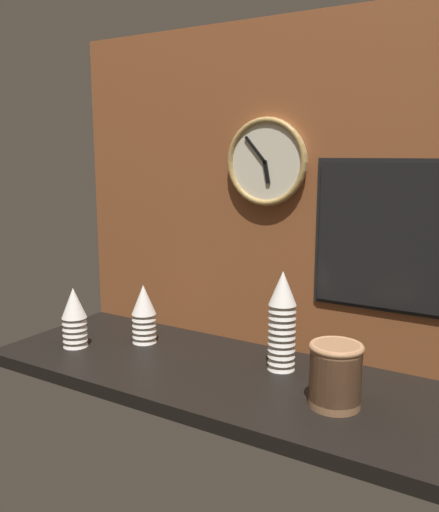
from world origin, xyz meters
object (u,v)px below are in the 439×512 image
(cup_stack_left, at_px, (144,314))
(menu_board, at_px, (380,236))
(cup_stack_far_left, at_px, (74,317))
(bowl_stack_right, at_px, (335,374))
(cup_stack_center_right, at_px, (282,321))
(wall_clock, at_px, (266,162))

(cup_stack_left, relative_size, menu_board, 0.46)
(menu_board, bearing_deg, cup_stack_far_left, -159.84)
(cup_stack_left, bearing_deg, cup_stack_far_left, -138.43)
(menu_board, bearing_deg, bowl_stack_right, -92.74)
(cup_stack_far_left, bearing_deg, cup_stack_center_right, 15.20)
(cup_stack_far_left, bearing_deg, cup_stack_left, 41.57)
(cup_stack_far_left, xyz_separation_m, cup_stack_center_right, (0.67, 0.18, 0.05))
(cup_stack_left, distance_m, menu_board, 0.82)
(cup_stack_left, bearing_deg, menu_board, 13.79)
(cup_stack_left, bearing_deg, cup_stack_center_right, 3.45)
(cup_stack_far_left, bearing_deg, wall_clock, 30.92)
(cup_stack_center_right, distance_m, wall_clock, 0.50)
(cup_stack_far_left, distance_m, wall_clock, 0.81)
(cup_stack_left, height_order, cup_stack_center_right, cup_stack_center_right)
(wall_clock, bearing_deg, bowl_stack_right, -39.54)
(wall_clock, bearing_deg, cup_stack_center_right, -47.02)
(cup_stack_far_left, xyz_separation_m, wall_clock, (0.54, 0.33, 0.51))
(cup_stack_center_right, bearing_deg, menu_board, 32.68)
(bowl_stack_right, xyz_separation_m, menu_board, (0.01, 0.30, 0.32))
(cup_stack_left, relative_size, cup_stack_far_left, 1.00)
(wall_clock, bearing_deg, menu_board, 1.39)
(cup_stack_center_right, height_order, wall_clock, wall_clock)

